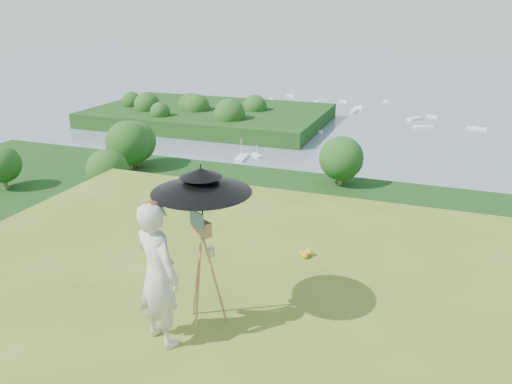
% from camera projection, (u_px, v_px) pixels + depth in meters
% --- Properties ---
extents(shoreline_tier, '(170.00, 28.00, 8.00)m').
position_uv_depth(shoreline_tier, '(414.00, 264.00, 83.08)').
color(shoreline_tier, '#6D6657').
rests_on(shoreline_tier, bay_water).
extents(bay_water, '(700.00, 700.00, 0.00)m').
position_uv_depth(bay_water, '(438.00, 97.00, 227.73)').
color(bay_water, slate).
rests_on(bay_water, ground).
extents(peninsula, '(90.00, 60.00, 12.00)m').
position_uv_depth(peninsula, '(209.00, 108.00, 175.43)').
color(peninsula, '#113E11').
rests_on(peninsula, bay_water).
extents(slope_trees, '(110.00, 50.00, 6.00)m').
position_uv_depth(slope_trees, '(409.00, 256.00, 40.60)').
color(slope_trees, '#224715').
rests_on(slope_trees, forest_slope).
extents(harbor_town, '(110.00, 22.00, 5.00)m').
position_uv_depth(harbor_town, '(418.00, 228.00, 80.83)').
color(harbor_town, silver).
rests_on(harbor_town, shoreline_tier).
extents(moored_boats, '(140.00, 140.00, 0.70)m').
position_uv_depth(moored_boats, '(392.00, 132.00, 162.07)').
color(moored_boats, white).
rests_on(moored_boats, bay_water).
extents(painter, '(0.80, 0.68, 1.87)m').
position_uv_depth(painter, '(158.00, 274.00, 5.96)').
color(painter, beige).
rests_on(painter, ground).
extents(field_easel, '(0.83, 0.83, 1.62)m').
position_uv_depth(field_easel, '(203.00, 269.00, 6.33)').
color(field_easel, olive).
rests_on(field_easel, ground).
extents(sun_umbrella, '(1.61, 1.61, 0.86)m').
position_uv_depth(sun_umbrella, '(202.00, 199.00, 6.02)').
color(sun_umbrella, black).
rests_on(sun_umbrella, field_easel).
extents(painter_cap, '(0.29, 0.31, 0.10)m').
position_uv_depth(painter_cap, '(152.00, 206.00, 5.66)').
color(painter_cap, '#D87678').
rests_on(painter_cap, painter).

